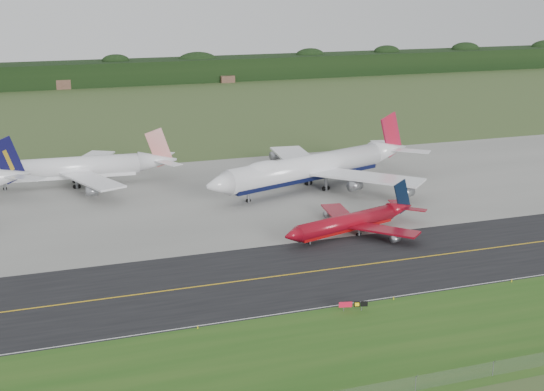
{
  "coord_description": "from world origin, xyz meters",
  "views": [
    {
      "loc": [
        -53.19,
        -125.99,
        52.32
      ],
      "look_at": [
        -1.75,
        22.0,
        7.67
      ],
      "focal_mm": 50.0,
      "sensor_mm": 36.0,
      "label": 1
    }
  ],
  "objects_px": {
    "jet_ba_747": "(313,167)",
    "jet_star_tail": "(75,168)",
    "jet_red_737": "(353,221)",
    "taxiway_sign": "(353,304)"
  },
  "relations": [
    {
      "from": "jet_ba_747",
      "to": "jet_red_737",
      "type": "height_order",
      "value": "jet_ba_747"
    },
    {
      "from": "jet_ba_747",
      "to": "jet_star_tail",
      "type": "xyz_separation_m",
      "value": [
        -58.18,
        23.28,
        -1.02
      ]
    },
    {
      "from": "jet_ba_747",
      "to": "taxiway_sign",
      "type": "relative_size",
      "value": 14.0
    },
    {
      "from": "jet_red_737",
      "to": "taxiway_sign",
      "type": "xyz_separation_m",
      "value": [
        -16.72,
        -36.06,
        -1.55
      ]
    },
    {
      "from": "jet_ba_747",
      "to": "jet_star_tail",
      "type": "height_order",
      "value": "jet_ba_747"
    },
    {
      "from": "jet_red_737",
      "to": "jet_star_tail",
      "type": "relative_size",
      "value": 0.65
    },
    {
      "from": "jet_ba_747",
      "to": "jet_red_737",
      "type": "distance_m",
      "value": 37.07
    },
    {
      "from": "jet_ba_747",
      "to": "jet_star_tail",
      "type": "relative_size",
      "value": 1.21
    },
    {
      "from": "taxiway_sign",
      "to": "jet_star_tail",
      "type": "bearing_deg",
      "value": 110.47
    },
    {
      "from": "taxiway_sign",
      "to": "jet_red_737",
      "type": "bearing_deg",
      "value": 65.12
    }
  ]
}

